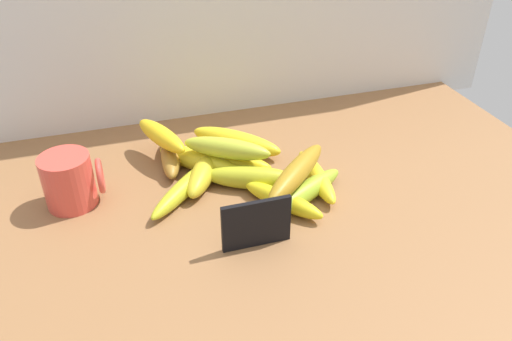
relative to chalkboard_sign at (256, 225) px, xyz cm
name	(u,v)px	position (x,y,z in cm)	size (l,w,h in cm)	color
counter_top	(297,210)	(10.19, 8.17, -5.36)	(110.00, 76.00, 3.00)	#8D603A
chalkboard_sign	(256,225)	(0.00, 0.00, 0.00)	(11.00, 1.80, 8.40)	black
coffee_mug	(70,181)	(-27.19, 19.79, 0.88)	(10.08, 8.58, 9.47)	#D9483C
banana_0	(316,176)	(15.46, 12.68, -2.15)	(17.23, 3.42, 3.42)	yellow
banana_1	(185,188)	(-8.27, 16.39, -2.25)	(20.04, 3.22, 3.22)	gold
banana_2	(283,200)	(7.13, 7.66, -2.17)	(16.00, 3.36, 3.36)	yellow
banana_3	(230,163)	(1.33, 21.09, -1.80)	(16.24, 4.12, 4.12)	yellow
banana_4	(303,193)	(11.09, 8.27, -2.01)	(19.95, 3.69, 3.69)	#97B72B
banana_5	(251,178)	(3.76, 15.15, -1.71)	(17.12, 4.29, 4.29)	gold
banana_6	(203,173)	(-4.17, 19.39, -1.76)	(15.39, 4.20, 4.20)	gold
banana_7	(171,154)	(-8.86, 27.85, -1.95)	(16.54, 3.81, 3.81)	olive
banana_8	(236,141)	(4.55, 28.48, -1.67)	(19.73, 4.38, 4.38)	yellow
banana_9	(200,161)	(-4.02, 23.62, -1.76)	(18.32, 4.19, 4.19)	yellow
banana_10	(161,136)	(-10.14, 28.99, 1.82)	(15.17, 3.73, 3.73)	yellow
banana_11	(297,172)	(10.28, 9.49, 1.74)	(20.14, 3.80, 3.80)	#AA7E1D
banana_12	(227,148)	(0.60, 20.12, 2.18)	(16.62, 3.82, 3.82)	gold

